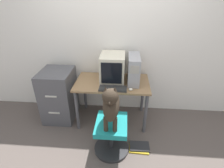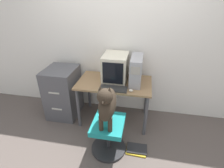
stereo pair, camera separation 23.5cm
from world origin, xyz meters
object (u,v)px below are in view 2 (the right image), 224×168
(dog, at_px, (107,104))
(filing_cabinet, at_px, (63,92))
(crt_monitor, at_px, (115,67))
(keyboard, at_px, (113,89))
(book_stack_floor, at_px, (137,149))
(pc_tower, at_px, (136,70))
(office_chair, at_px, (108,134))

(dog, xyz_separation_m, filing_cabinet, (-0.95, 0.73, -0.38))
(crt_monitor, distance_m, keyboard, 0.38)
(dog, height_order, book_stack_floor, dog)
(pc_tower, bearing_deg, filing_cabinet, -177.93)
(crt_monitor, distance_m, office_chair, 1.01)
(pc_tower, height_order, keyboard, pc_tower)
(crt_monitor, height_order, dog, crt_monitor)
(keyboard, xyz_separation_m, book_stack_floor, (0.41, -0.39, -0.72))
(dog, height_order, filing_cabinet, dog)
(pc_tower, xyz_separation_m, keyboard, (-0.30, -0.28, -0.19))
(dog, bearing_deg, office_chair, 90.00)
(book_stack_floor, bearing_deg, dog, -166.46)
(pc_tower, distance_m, filing_cabinet, 1.33)
(keyboard, xyz_separation_m, filing_cabinet, (-0.93, 0.24, -0.31))
(dog, relative_size, book_stack_floor, 2.09)
(keyboard, xyz_separation_m, dog, (0.02, -0.49, 0.07))
(crt_monitor, xyz_separation_m, keyboard, (0.03, -0.33, -0.19))
(book_stack_floor, bearing_deg, keyboard, 136.22)
(keyboard, bearing_deg, pc_tower, 43.74)
(office_chair, height_order, dog, dog)
(dog, bearing_deg, keyboard, 91.88)
(office_chair, relative_size, book_stack_floor, 1.70)
(office_chair, xyz_separation_m, filing_cabinet, (-0.95, 0.68, 0.16))
(crt_monitor, relative_size, filing_cabinet, 0.53)
(pc_tower, distance_m, dog, 0.83)
(filing_cabinet, bearing_deg, office_chair, -35.72)
(pc_tower, xyz_separation_m, book_stack_floor, (0.11, -0.68, -0.92))
(keyboard, relative_size, book_stack_floor, 1.39)
(book_stack_floor, bearing_deg, crt_monitor, 121.41)
(keyboard, height_order, filing_cabinet, filing_cabinet)
(dog, distance_m, filing_cabinet, 1.25)
(office_chair, height_order, book_stack_floor, office_chair)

